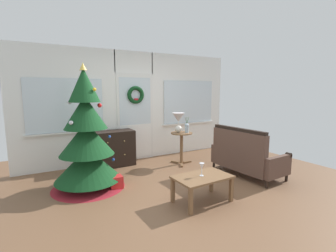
% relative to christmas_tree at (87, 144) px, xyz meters
% --- Properties ---
extents(ground_plane, '(6.76, 6.76, 0.00)m').
position_rel_christmas_tree_xyz_m(ground_plane, '(1.37, -0.81, -0.76)').
color(ground_plane, brown).
extents(back_wall_with_door, '(5.20, 0.19, 2.55)m').
position_rel_christmas_tree_xyz_m(back_wall_with_door, '(1.37, 1.28, 0.52)').
color(back_wall_with_door, white).
rests_on(back_wall_with_door, ground).
extents(christmas_tree, '(1.22, 1.22, 2.10)m').
position_rel_christmas_tree_xyz_m(christmas_tree, '(0.00, 0.00, 0.00)').
color(christmas_tree, '#4C331E').
rests_on(christmas_tree, ground).
extents(dresser_cabinet, '(0.90, 0.45, 0.78)m').
position_rel_christmas_tree_xyz_m(dresser_cabinet, '(0.74, 0.98, -0.37)').
color(dresser_cabinet, black).
rests_on(dresser_cabinet, ground).
extents(settee_sofa, '(0.80, 1.44, 0.96)m').
position_rel_christmas_tree_xyz_m(settee_sofa, '(2.78, -0.88, -0.39)').
color(settee_sofa, black).
rests_on(settee_sofa, ground).
extents(side_table, '(0.50, 0.48, 0.72)m').
position_rel_christmas_tree_xyz_m(side_table, '(2.12, 0.36, -0.25)').
color(side_table, brown).
rests_on(side_table, ground).
extents(table_lamp, '(0.28, 0.28, 0.44)m').
position_rel_christmas_tree_xyz_m(table_lamp, '(2.06, 0.40, 0.25)').
color(table_lamp, silver).
rests_on(table_lamp, side_table).
extents(flower_vase, '(0.11, 0.10, 0.35)m').
position_rel_christmas_tree_xyz_m(flower_vase, '(2.22, 0.30, 0.08)').
color(flower_vase, '#99ADBC').
rests_on(flower_vase, side_table).
extents(coffee_table, '(0.86, 0.55, 0.40)m').
position_rel_christmas_tree_xyz_m(coffee_table, '(1.37, -1.40, -0.42)').
color(coffee_table, brown).
rests_on(coffee_table, ground).
extents(wine_glass, '(0.08, 0.08, 0.20)m').
position_rel_christmas_tree_xyz_m(wine_glass, '(1.36, -1.38, -0.22)').
color(wine_glass, silver).
rests_on(wine_glass, coffee_table).
extents(gift_box, '(0.21, 0.19, 0.21)m').
position_rel_christmas_tree_xyz_m(gift_box, '(0.40, -0.26, -0.65)').
color(gift_box, red).
rests_on(gift_box, ground).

